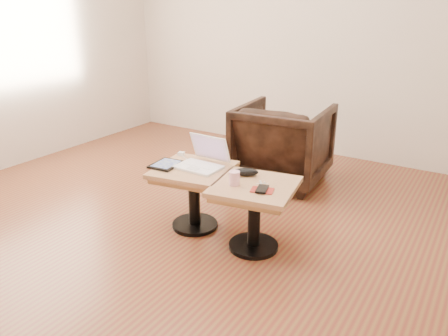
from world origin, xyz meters
The scene contains 11 objects.
room_shell centered at (0.00, 0.00, 1.35)m, with size 4.52×4.52×2.71m.
side_table_left centered at (0.11, 0.06, 0.35)m, with size 0.60×0.60×0.47m.
side_table_right centered at (0.63, 0.03, 0.35)m, with size 0.60×0.60×0.47m.
laptop centered at (0.14, 0.12, 0.52)m, with size 0.32×0.30×0.22m.
tablet centered at (-0.09, -0.01, 0.48)m, with size 0.20×0.24×0.02m.
charging_adapter centered at (-0.13, 0.23, 0.48)m, with size 0.04×0.04×0.03m, color white.
glasses_case centered at (0.50, 0.13, 0.50)m, with size 0.17×0.08×0.05m, color black.
striped_cup centered at (0.51, -0.05, 0.52)m, with size 0.07×0.07×0.09m, color #D95E88.
earbuds_tangle centered at (0.66, 0.07, 0.48)m, with size 0.07×0.05×0.01m.
phone_on_sleeve centered at (0.71, -0.04, 0.48)m, with size 0.16×0.14×0.02m.
armchair centered at (0.26, 1.25, 0.37)m, with size 0.78×0.80×0.73m, color black.
Camera 1 is at (1.85, -2.29, 1.57)m, focal length 35.00 mm.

